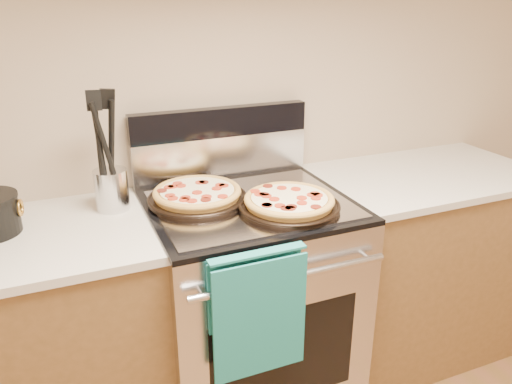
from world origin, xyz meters
name	(u,v)px	position (x,y,z in m)	size (l,w,h in m)	color
wall_back	(216,74)	(0.00, 2.00, 1.35)	(4.00, 4.00, 0.00)	tan
range_body	(249,306)	(0.00, 1.65, 0.45)	(0.76, 0.68, 0.90)	#B7B7BC
oven_window	(284,356)	(0.00, 1.31, 0.45)	(0.56, 0.01, 0.40)	black
cooktop	(249,204)	(0.00, 1.65, 0.91)	(0.76, 0.68, 0.02)	black
backsplash_lower	(221,157)	(0.00, 1.96, 1.01)	(0.76, 0.06, 0.18)	silver
backsplash_upper	(220,122)	(0.00, 1.96, 1.16)	(0.76, 0.06, 0.12)	black
oven_handle	(292,277)	(0.00, 1.27, 0.80)	(0.03, 0.03, 0.70)	silver
dish_towel	(258,311)	(-0.12, 1.27, 0.70)	(0.32, 0.05, 0.42)	#17746E
foil_sheet	(252,204)	(0.00, 1.62, 0.92)	(0.70, 0.55, 0.01)	gray
cabinet_left	(18,359)	(-0.88, 1.68, 0.44)	(1.00, 0.62, 0.88)	brown
cabinet_right	(415,264)	(0.88, 1.68, 0.44)	(1.00, 0.62, 0.88)	brown
countertop_right	(427,175)	(0.88, 1.68, 0.90)	(1.02, 0.64, 0.03)	#BCB6A9
pepperoni_pizza_back	(197,195)	(-0.18, 1.72, 0.95)	(0.37, 0.37, 0.05)	#B17D36
pepperoni_pizza_front	(289,202)	(0.11, 1.52, 0.95)	(0.37, 0.37, 0.05)	#B17D36
utensil_crock	(112,190)	(-0.48, 1.80, 0.99)	(0.12, 0.12, 0.15)	silver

